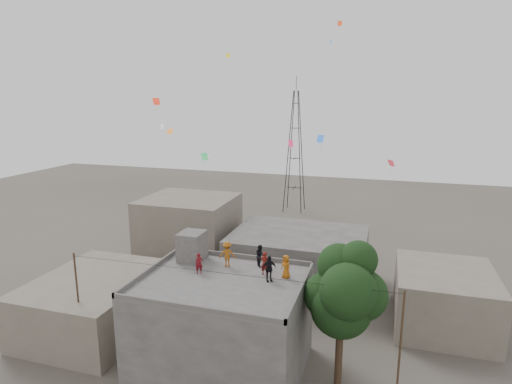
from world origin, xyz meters
TOP-DOWN VIEW (x-y plane):
  - ground at (0.00, 0.00)m, footprint 140.00×140.00m
  - main_building at (0.00, 0.00)m, footprint 10.00×8.00m
  - parapet at (0.00, 0.00)m, footprint 10.00×8.00m
  - stair_head_box at (-3.20, 2.60)m, footprint 1.60×1.80m
  - neighbor_west at (-11.00, 2.00)m, footprint 8.00×10.00m
  - neighbor_north at (2.00, 14.00)m, footprint 12.00×9.00m
  - neighbor_northwest at (-10.00, 16.00)m, footprint 9.00×8.00m
  - neighbor_east at (14.00, 10.00)m, footprint 7.00×8.00m
  - tree at (7.37, 0.60)m, footprint 4.90×4.60m
  - utility_line at (0.50, -1.25)m, footprint 20.12×0.62m
  - transmission_tower at (-4.00, 40.00)m, footprint 2.97×2.97m
  - person_red_adult at (2.27, 1.66)m, footprint 0.61×0.44m
  - person_orange_child at (3.64, 1.61)m, footprint 0.86×0.79m
  - person_dark_child at (1.56, 2.99)m, footprint 0.87×0.90m
  - person_dark_adult at (2.77, 0.79)m, footprint 1.02×0.86m
  - person_orange_adult at (-0.50, 2.29)m, footprint 1.23×0.92m
  - person_red_child at (-1.77, 0.61)m, footprint 0.59×0.54m
  - kites at (0.03, 7.34)m, footprint 19.57×17.96m

SIDE VIEW (x-z plane):
  - ground at x=0.00m, z-range 0.00..0.00m
  - neighbor_west at x=-11.00m, z-range 0.00..4.00m
  - neighbor_east at x=14.00m, z-range 0.00..4.40m
  - neighbor_north at x=2.00m, z-range 0.00..5.00m
  - main_building at x=0.00m, z-range 0.00..6.10m
  - neighbor_northwest at x=-10.00m, z-range 0.00..7.00m
  - utility_line at x=0.50m, z-range 0.13..7.53m
  - tree at x=7.37m, z-range 1.55..10.65m
  - parapet at x=0.00m, z-range 6.10..6.40m
  - person_red_child at x=-1.77m, z-range 6.10..7.45m
  - person_dark_child at x=1.56m, z-range 6.10..7.56m
  - person_orange_child at x=3.64m, z-range 6.10..7.58m
  - person_red_adult at x=2.27m, z-range 6.10..7.64m
  - person_dark_adult at x=2.77m, z-range 6.10..7.74m
  - person_orange_adult at x=-0.50m, z-range 6.10..7.80m
  - stair_head_box at x=-3.20m, z-range 6.10..8.10m
  - transmission_tower at x=-4.00m, z-range -0.93..19.07m
  - kites at x=0.03m, z-range 10.87..21.05m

